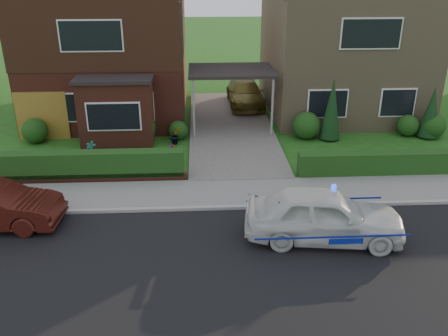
{
  "coord_description": "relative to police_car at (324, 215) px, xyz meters",
  "views": [
    {
      "loc": [
        -1.47,
        -10.08,
        7.17
      ],
      "look_at": [
        -0.73,
        3.5,
        1.23
      ],
      "focal_mm": 38.0,
      "sensor_mm": 36.0,
      "label": 1
    }
  ],
  "objects": [
    {
      "name": "garage_door",
      "position": [
        -10.16,
        8.76,
        0.31
      ],
      "size": [
        2.2,
        0.1,
        2.1
      ],
      "primitive_type": "cube",
      "color": "brown",
      "rests_on": "ground"
    },
    {
      "name": "driveway",
      "position": [
        -1.91,
        9.8,
        -0.68
      ],
      "size": [
        3.8,
        12.0,
        0.12
      ],
      "primitive_type": "cube",
      "color": "#666059",
      "rests_on": "ground"
    },
    {
      "name": "hedge_left",
      "position": [
        -7.71,
        4.25,
        -0.74
      ],
      "size": [
        7.5,
        0.55,
        0.9
      ],
      "primitive_type": "cube",
      "color": "#133611",
      "rests_on": "ground"
    },
    {
      "name": "road",
      "position": [
        -1.91,
        -1.2,
        -0.74
      ],
      "size": [
        60.0,
        6.0,
        0.02
      ],
      "primitive_type": "cube",
      "color": "black",
      "rests_on": "ground"
    },
    {
      "name": "house_right",
      "position": [
        3.89,
        12.79,
        2.92
      ],
      "size": [
        7.5,
        8.06,
        7.25
      ],
      "color": "#97815C",
      "rests_on": "ground"
    },
    {
      "name": "carport_link",
      "position": [
        -1.91,
        9.75,
        1.91
      ],
      "size": [
        3.8,
        3.0,
        2.77
      ],
      "color": "black",
      "rests_on": "ground"
    },
    {
      "name": "driveway_car",
      "position": [
        -0.91,
        13.3,
        0.01
      ],
      "size": [
        1.86,
        4.4,
        1.27
      ],
      "primitive_type": "imported",
      "rotation": [
        0.0,
        0.0,
        0.02
      ],
      "color": "brown",
      "rests_on": "driveway"
    },
    {
      "name": "potted_plant_c",
      "position": [
        -4.41,
        5.75,
        -0.37
      ],
      "size": [
        0.5,
        0.5,
        0.75
      ],
      "primitive_type": "imported",
      "rotation": [
        0.0,
        0.0,
        1.36
      ],
      "color": "gray",
      "rests_on": "ground"
    },
    {
      "name": "hedge_right",
      "position": [
        3.89,
        4.15,
        -0.74
      ],
      "size": [
        7.5,
        0.55,
        0.8
      ],
      "primitive_type": "cube",
      "color": "#133611",
      "rests_on": "ground"
    },
    {
      "name": "shrub_right_far",
      "position": [
        6.89,
        8.0,
        -0.2
      ],
      "size": [
        1.08,
        1.08,
        1.08
      ],
      "primitive_type": "sphere",
      "color": "#133611",
      "rests_on": "ground"
    },
    {
      "name": "sidewalk",
      "position": [
        -1.91,
        2.9,
        -0.69
      ],
      "size": [
        60.0,
        2.0,
        0.1
      ],
      "primitive_type": "cube",
      "color": "slate",
      "rests_on": "ground"
    },
    {
      "name": "conifer_a",
      "position": [
        2.29,
        8.0,
        0.56
      ],
      "size": [
        0.9,
        0.9,
        2.6
      ],
      "primitive_type": "cone",
      "color": "black",
      "rests_on": "ground"
    },
    {
      "name": "police_car",
      "position": [
        0.0,
        0.0,
        0.0
      ],
      "size": [
        4.0,
        4.54,
        1.65
      ],
      "rotation": [
        0.0,
        0.0,
        1.44
      ],
      "color": "silver",
      "rests_on": "ground"
    },
    {
      "name": "shrub_left_far",
      "position": [
        -10.41,
        8.3,
        -0.2
      ],
      "size": [
        1.08,
        1.08,
        1.08
      ],
      "primitive_type": "sphere",
      "color": "#133611",
      "rests_on": "ground"
    },
    {
      "name": "potted_plant_b",
      "position": [
        -4.41,
        7.8,
        -0.36
      ],
      "size": [
        0.52,
        0.48,
        0.76
      ],
      "primitive_type": "imported",
      "rotation": [
        0.0,
        0.0,
        0.41
      ],
      "color": "gray",
      "rests_on": "ground"
    },
    {
      "name": "conifer_b",
      "position": [
        6.69,
        8.0,
        0.36
      ],
      "size": [
        0.9,
        0.9,
        2.2
      ],
      "primitive_type": "cone",
      "color": "black",
      "rests_on": "ground"
    },
    {
      "name": "shrub_left_mid",
      "position": [
        -5.91,
        8.1,
        -0.08
      ],
      "size": [
        1.32,
        1.32,
        1.32
      ],
      "primitive_type": "sphere",
      "color": "#133611",
      "rests_on": "ground"
    },
    {
      "name": "shrub_right_mid",
      "position": [
        5.89,
        8.3,
        -0.26
      ],
      "size": [
        0.96,
        0.96,
        0.96
      ],
      "primitive_type": "sphere",
      "color": "#133611",
      "rests_on": "ground"
    },
    {
      "name": "dwarf_wall",
      "position": [
        -7.71,
        4.1,
        -0.56
      ],
      "size": [
        7.7,
        0.25,
        0.36
      ],
      "primitive_type": "cube",
      "color": "brown",
      "rests_on": "ground"
    },
    {
      "name": "house_left",
      "position": [
        -7.69,
        12.7,
        3.07
      ],
      "size": [
        7.5,
        9.53,
        7.25
      ],
      "color": "brown",
      "rests_on": "ground"
    },
    {
      "name": "shrub_right_near",
      "position": [
        1.29,
        8.2,
        -0.14
      ],
      "size": [
        1.2,
        1.2,
        1.2
      ],
      "primitive_type": "sphere",
      "color": "#133611",
      "rests_on": "ground"
    },
    {
      "name": "potted_plant_a",
      "position": [
        -7.6,
        6.17,
        -0.36
      ],
      "size": [
        0.45,
        0.36,
        0.75
      ],
      "primitive_type": "imported",
      "rotation": [
        0.0,
        0.0,
        -0.24
      ],
      "color": "gray",
      "rests_on": "ground"
    },
    {
      "name": "shrub_left_near",
      "position": [
        -4.31,
        8.4,
        -0.32
      ],
      "size": [
        0.84,
        0.84,
        0.84
      ],
      "primitive_type": "sphere",
      "color": "#133611",
      "rests_on": "ground"
    },
    {
      "name": "ground",
      "position": [
        -1.91,
        -1.2,
        -0.74
      ],
      "size": [
        120.0,
        120.0,
        0.0
      ],
      "primitive_type": "plane",
      "color": "#1F5115",
      "rests_on": "ground"
    },
    {
      "name": "kerb",
      "position": [
        -1.91,
        1.85,
        -0.68
      ],
      "size": [
        60.0,
        0.16,
        0.12
      ],
      "primitive_type": "cube",
      "color": "#9E9993",
      "rests_on": "ground"
    }
  ]
}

